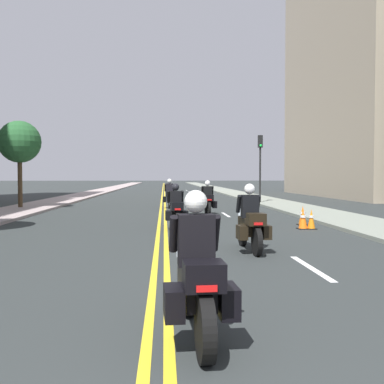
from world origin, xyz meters
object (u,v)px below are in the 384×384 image
Objects in this scene: motorcycle_0 at (197,280)px; traffic_cone_2 at (303,216)px; street_tree_0 at (19,142)px; motorcycle_4 at (169,196)px; traffic_cone_1 at (311,219)px; traffic_cone_0 at (303,219)px; motorcycle_2 at (176,210)px; traffic_light_near at (260,157)px; motorcycle_3 at (208,201)px; motorcycle_1 at (250,224)px.

traffic_cone_2 is at bearing 63.74° from motorcycle_0.
street_tree_0 is (-8.24, 19.76, 3.00)m from motorcycle_0.
motorcycle_4 is at bearing 117.43° from traffic_cone_2.
traffic_cone_2 is (0.11, 1.27, 0.01)m from traffic_cone_1.
traffic_cone_0 is 1.00× the size of traffic_cone_1.
motorcycle_2 is 14.56m from traffic_light_near.
traffic_cone_1 is 0.14× the size of street_tree_0.
motorcycle_0 reaches higher than traffic_cone_2.
traffic_light_near is at bearing 84.79° from traffic_cone_2.
motorcycle_2 is at bearing 86.71° from motorcycle_0.
traffic_light_near is (1.24, 13.66, 2.75)m from traffic_cone_1.
motorcycle_2 is at bearing 173.43° from traffic_cone_0.
traffic_cone_0 is 1.27m from traffic_cone_2.
motorcycle_4 reaches higher than motorcycle_3.
traffic_light_near is at bearing 14.86° from street_tree_0.
traffic_cone_1 is (4.72, -10.57, -0.32)m from motorcycle_4.
motorcycle_4 reaches higher than motorcycle_2.
traffic_light_near is (5.86, 13.10, 2.45)m from motorcycle_2.
motorcycle_0 is at bearing -93.37° from motorcycle_2.
motorcycle_0 is at bearing -115.35° from traffic_cone_1.
motorcycle_2 is (0.05, 10.41, -0.02)m from motorcycle_0.
traffic_cone_0 is at bearing -37.93° from street_tree_0.
motorcycle_4 is 0.48× the size of traffic_light_near.
traffic_cone_2 is 0.16× the size of traffic_light_near.
traffic_light_near is at bearing 83.65° from traffic_cone_0.
motorcycle_1 reaches higher than motorcycle_3.
motorcycle_2 is 0.49× the size of traffic_light_near.
motorcycle_3 is at bearing 80.82° from motorcycle_0.
traffic_cone_2 reaches higher than traffic_cone_0.
traffic_cone_0 is (4.45, -10.52, -0.32)m from motorcycle_4.
motorcycle_3 is (1.63, 5.18, 0.03)m from motorcycle_2.
motorcycle_2 is 4.79m from traffic_cone_2.
motorcycle_0 is 0.44× the size of street_tree_0.
traffic_cone_1 is (0.28, -0.05, -0.00)m from traffic_cone_0.
motorcycle_3 is at bearing 117.54° from traffic_cone_1.
motorcycle_2 is at bearing -114.10° from traffic_light_near.
traffic_cone_2 is at bearing 85.17° from traffic_cone_1.
motorcycle_3 is at bearing -118.08° from traffic_light_near.
traffic_light_near is 0.93× the size of street_tree_0.
traffic_light_near is (1.13, 12.39, 2.74)m from traffic_cone_2.
traffic_cone_1 is 16.61m from street_tree_0.
traffic_cone_0 is at bearing 63.06° from motorcycle_0.
traffic_light_near is (1.51, 13.60, 2.75)m from traffic_cone_0.
motorcycle_4 is 11.58m from traffic_cone_1.
motorcycle_0 reaches higher than motorcycle_2.
motorcycle_4 is at bearing 112.92° from traffic_cone_0.
motorcycle_3 is at bearing -22.78° from street_tree_0.
traffic_cone_0 reaches higher than traffic_cone_1.
traffic_light_near reaches higher than motorcycle_3.
traffic_light_near is at bearing 62.05° from motorcycle_3.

